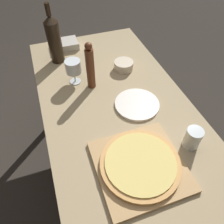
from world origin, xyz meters
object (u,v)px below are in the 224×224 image
object	(u,v)px
wine_bottle	(54,39)
pepper_mill	(90,67)
small_bowl	(124,65)
wine_glass	(73,67)
pizza	(140,163)

from	to	relation	value
wine_bottle	pepper_mill	distance (m)	0.35
small_bowl	wine_glass	bearing A→B (deg)	-175.93
pizza	pepper_mill	xyz separation A→B (m)	(-0.05, 0.56, 0.10)
wine_bottle	small_bowl	xyz separation A→B (m)	(0.37, -0.23, -0.13)
wine_bottle	pepper_mill	size ratio (longest dim) A/B	1.31
pizza	wine_bottle	bearing A→B (deg)	102.18
pizza	small_bowl	size ratio (longest dim) A/B	2.83
pizza	wine_glass	world-z (taller)	wine_glass
pizza	wine_bottle	size ratio (longest dim) A/B	0.92
pizza	small_bowl	distance (m)	0.68
pepper_mill	wine_glass	distance (m)	0.11
pizza	wine_glass	bearing A→B (deg)	101.86
small_bowl	pepper_mill	bearing A→B (deg)	-158.48
pizza	wine_bottle	world-z (taller)	wine_bottle
wine_bottle	pizza	bearing A→B (deg)	-77.82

